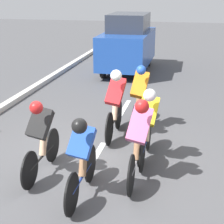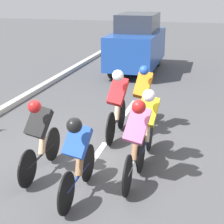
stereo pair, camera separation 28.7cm
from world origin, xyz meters
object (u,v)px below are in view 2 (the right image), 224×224
Objects in this scene: cyclist_blue at (77,154)px; cyclist_pink at (136,138)px; cyclist_black at (39,134)px; cyclist_yellow at (147,124)px; cyclist_orange at (142,95)px; cyclist_red at (117,102)px; support_car at (137,43)px.

cyclist_pink reaches higher than cyclist_blue.
cyclist_yellow reaches higher than cyclist_black.
cyclist_orange is at bearing -97.07° from cyclist_blue.
cyclist_blue is at bearing 82.93° from cyclist_orange.
cyclist_red is at bearing -67.17° from cyclist_pink.
cyclist_orange is 1.78m from cyclist_yellow.
cyclist_red reaches higher than cyclist_orange.
cyclist_orange is at bearing 102.25° from support_car.
cyclist_orange reaches higher than cyclist_yellow.
support_car reaches higher than cyclist_pink.
cyclist_orange is 1.03× the size of cyclist_yellow.
cyclist_red is 1.02× the size of cyclist_yellow.
cyclist_pink is at bearing -175.10° from cyclist_black.
cyclist_yellow is (-0.81, -1.53, 0.02)m from cyclist_blue.
cyclist_red is at bearing -114.15° from cyclist_black.
cyclist_yellow is at bearing 102.43° from support_car.
support_car reaches higher than cyclist_orange.
support_car is at bearing -82.42° from cyclist_red.
cyclist_orange is 2.56m from cyclist_pink.
cyclist_red is 0.43× the size of support_car.
cyclist_red is 1.33m from cyclist_yellow.
cyclist_yellow is at bearing -151.15° from cyclist_black.
cyclist_black is 8.78m from support_car.
cyclist_orange is at bearing -76.92° from cyclist_yellow.
support_car is at bearing -84.40° from cyclist_blue.
cyclist_yellow is at bearing 103.08° from cyclist_orange.
cyclist_yellow is 0.42× the size of support_car.
support_car is at bearing -77.75° from cyclist_orange.
support_car is (1.68, -8.63, 0.29)m from cyclist_pink.
support_car is (1.32, -6.09, 0.29)m from cyclist_orange.
cyclist_orange is 0.43× the size of support_car.
cyclist_red reaches higher than cyclist_yellow.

